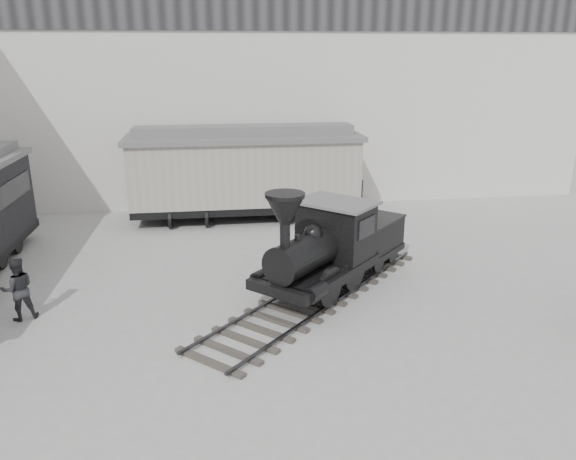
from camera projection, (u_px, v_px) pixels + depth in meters
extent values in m
plane|color=#9E9E9B|center=(283.00, 351.00, 14.05)|extent=(90.00, 90.00, 0.00)
cube|color=silver|center=(240.00, 88.00, 26.51)|extent=(34.00, 2.40, 11.00)
cube|color=#3D362E|center=(315.00, 295.00, 17.05)|extent=(8.40, 8.64, 0.17)
cube|color=#2D2D30|center=(294.00, 287.00, 17.46)|extent=(6.90, 7.21, 0.06)
cube|color=#2D2D30|center=(337.00, 300.00, 16.60)|extent=(6.90, 7.21, 0.06)
cylinder|color=black|center=(282.00, 274.00, 16.89)|extent=(0.91, 0.94, 1.18)
cylinder|color=black|center=(330.00, 287.00, 15.96)|extent=(0.91, 0.94, 1.18)
cylinder|color=black|center=(308.00, 260.00, 17.97)|extent=(0.91, 0.94, 1.18)
cylinder|color=black|center=(354.00, 272.00, 17.04)|extent=(0.91, 0.94, 1.18)
cube|color=black|center=(318.00, 269.00, 16.93)|extent=(4.23, 4.29, 0.30)
cylinder|color=black|center=(305.00, 254.00, 16.13)|extent=(2.49, 2.53, 1.08)
cylinder|color=black|center=(285.00, 235.00, 15.13)|extent=(0.40, 0.40, 0.65)
cone|color=black|center=(285.00, 210.00, 14.91)|extent=(1.46, 1.46, 0.75)
sphere|color=black|center=(313.00, 233.00, 16.31)|extent=(0.56, 0.56, 0.56)
cube|color=black|center=(336.00, 230.00, 17.38)|extent=(2.52, 2.50, 1.67)
cube|color=slate|center=(337.00, 202.00, 17.11)|extent=(2.82, 2.80, 0.09)
cube|color=black|center=(365.00, 232.00, 19.06)|extent=(2.89, 2.89, 0.97)
cylinder|color=black|center=(189.00, 211.00, 24.69)|extent=(2.17, 0.88, 0.87)
cylinder|color=black|center=(301.00, 207.00, 25.34)|extent=(2.17, 0.88, 0.87)
cube|color=black|center=(246.00, 204.00, 24.95)|extent=(9.76, 2.75, 0.33)
cube|color=#A39B8E|center=(245.00, 171.00, 24.48)|extent=(9.76, 2.86, 2.71)
cube|color=slate|center=(244.00, 137.00, 24.04)|extent=(10.09, 3.18, 0.22)
cube|color=slate|center=(244.00, 130.00, 23.94)|extent=(9.33, 1.34, 0.39)
imported|color=#28282C|center=(18.00, 289.00, 15.45)|extent=(1.07, 0.97, 1.81)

